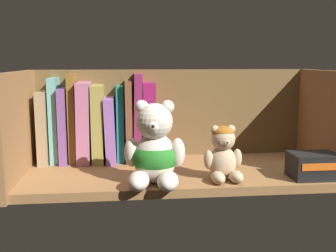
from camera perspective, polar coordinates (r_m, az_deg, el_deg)
shelf_board at (r=100.42cm, az=1.58°, el=-6.73°), size 73.56×30.53×2.00cm
shelf_back_panel at (r=113.33cm, az=0.53°, el=1.37°), size 75.96×1.20×26.15cm
shelf_side_panel_left at (r=99.95cm, az=-20.26°, el=-0.29°), size 1.60×32.93×26.15cm
shelf_side_panel_right at (r=109.31cm, az=21.53°, el=0.42°), size 1.60×32.93×26.15cm
book_0 at (r=111.11cm, az=-16.95°, el=-0.08°), size 2.46×12.85×18.77cm
book_1 at (r=110.38cm, az=-15.64°, el=0.83°), size 2.05×9.85×22.21cm
book_2 at (r=110.21cm, az=-14.38°, el=0.16°), size 1.94×12.66×19.53cm
book_3 at (r=109.63cm, az=-13.24°, el=1.12°), size 1.81×10.15×23.18cm
book_4 at (r=109.46cm, az=-11.68°, el=0.59°), size 3.62×13.98×21.06cm
book_5 at (r=109.22cm, az=-9.81°, el=0.44°), size 2.98×13.75×20.29cm
book_6 at (r=109.32cm, az=-8.13°, el=-0.38°), size 3.06×14.93×17.07cm
book_7 at (r=109.02cm, az=-6.75°, el=0.41°), size 1.94×9.61×19.97cm
book_8 at (r=108.91cm, az=-5.58°, el=0.80°), size 1.87×13.24×21.39cm
book_9 at (r=108.83cm, az=-4.38°, el=1.27°), size 2.59×13.99×23.16cm
book_10 at (r=109.13cm, az=-2.76°, el=0.70°), size 3.28×10.89×20.81cm
teddy_bear_larger at (r=87.35cm, az=-1.92°, el=-3.63°), size 13.55×14.38×18.32cm
teddy_bear_smaller at (r=91.67cm, az=7.82°, el=-3.94°), size 9.06×9.24×12.36cm
small_product_box at (r=98.39cm, az=19.85°, el=-5.29°), size 10.50×7.78×5.75cm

